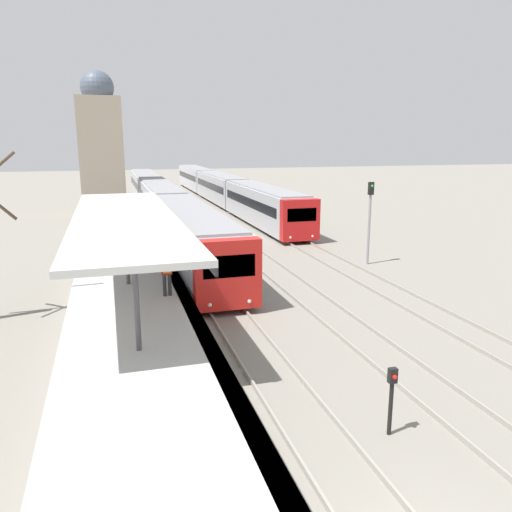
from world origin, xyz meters
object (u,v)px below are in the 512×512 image
object	(u,v)px
train_far	(221,187)
signal_mast_far	(370,213)
signal_post_near	(392,394)
person_on_platform	(167,271)
train_near	(161,201)

from	to	relation	value
train_far	signal_mast_far	size ratio (longest dim) A/B	10.59
signal_post_near	person_on_platform	bearing A→B (deg)	113.07
signal_post_near	train_near	bearing A→B (deg)	92.89
train_near	signal_mast_far	distance (m)	21.19
person_on_platform	signal_mast_far	xyz separation A→B (m)	(11.85, 5.69, 1.04)
train_near	signal_mast_far	world-z (taller)	signal_mast_far
train_far	person_on_platform	bearing A→B (deg)	-105.77
person_on_platform	train_near	size ratio (longest dim) A/B	0.03
person_on_platform	signal_post_near	size ratio (longest dim) A/B	0.98
person_on_platform	signal_mast_far	size ratio (longest dim) A/B	0.36
signal_post_near	signal_mast_far	distance (m)	17.21
train_near	train_far	distance (m)	13.89
train_near	person_on_platform	bearing A→B (deg)	-95.44
person_on_platform	signal_post_near	distance (m)	10.41
person_on_platform	train_far	distance (m)	37.48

